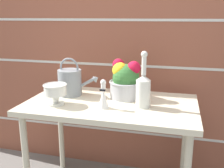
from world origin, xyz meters
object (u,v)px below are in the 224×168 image
(crystal_pedestal_bowl, at_px, (55,91))
(glass_decanter, at_px, (143,89))
(flower_planter, at_px, (126,80))
(watering_can, at_px, (70,82))
(figurine_vase, at_px, (103,97))

(crystal_pedestal_bowl, distance_m, glass_decanter, 0.57)
(crystal_pedestal_bowl, relative_size, flower_planter, 0.57)
(glass_decanter, bearing_deg, watering_can, 166.80)
(watering_can, height_order, figurine_vase, watering_can)
(crystal_pedestal_bowl, distance_m, flower_planter, 0.50)
(flower_planter, distance_m, figurine_vase, 0.27)
(glass_decanter, bearing_deg, flower_planter, 131.24)
(watering_can, relative_size, flower_planter, 1.15)
(watering_can, distance_m, figurine_vase, 0.38)
(crystal_pedestal_bowl, bearing_deg, glass_decanter, 9.56)
(crystal_pedestal_bowl, bearing_deg, watering_can, 87.31)
(watering_can, bearing_deg, figurine_vase, -34.06)
(figurine_vase, bearing_deg, glass_decanter, 18.87)
(flower_planter, bearing_deg, figurine_vase, -109.83)
(watering_can, xyz_separation_m, glass_decanter, (0.56, -0.13, 0.02))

